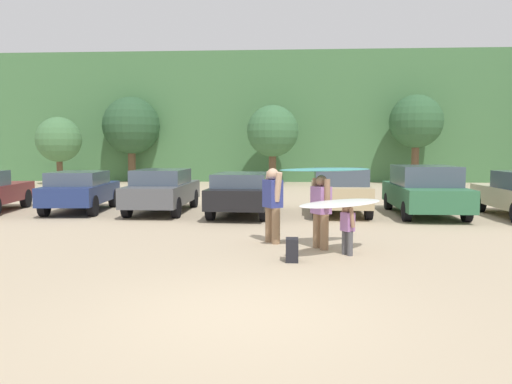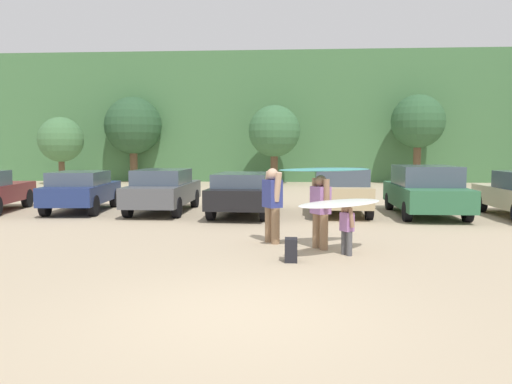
{
  "view_description": "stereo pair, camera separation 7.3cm",
  "coord_description": "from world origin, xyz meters",
  "px_view_note": "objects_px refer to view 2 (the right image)",
  "views": [
    {
      "loc": [
        0.62,
        -6.66,
        2.17
      ],
      "look_at": [
        -0.22,
        6.73,
        1.05
      ],
      "focal_mm": 36.74,
      "sensor_mm": 36.0,
      "label": 1
    },
    {
      "loc": [
        0.7,
        -6.66,
        2.17
      ],
      "look_at": [
        -0.22,
        6.73,
        1.05
      ],
      "focal_mm": 36.74,
      "sensor_mm": 36.0,
      "label": 2
    }
  ],
  "objects_px": {
    "parked_car_tan": "(340,190)",
    "person_child": "(347,227)",
    "surfboard_white": "(341,203)",
    "parked_car_black": "(244,192)",
    "person_companion": "(272,201)",
    "surfboard_teal": "(325,170)",
    "parked_car_forest_green": "(425,190)",
    "backpack_dropped": "(291,250)",
    "person_adult": "(320,207)",
    "parked_car_navy": "(81,190)",
    "parked_car_dark_gray": "(163,190)"
  },
  "relations": [
    {
      "from": "person_adult",
      "to": "backpack_dropped",
      "type": "xyz_separation_m",
      "value": [
        -0.63,
        -1.33,
        -0.68
      ]
    },
    {
      "from": "surfboard_teal",
      "to": "parked_car_black",
      "type": "bearing_deg",
      "value": -92.01
    },
    {
      "from": "parked_car_black",
      "to": "person_adult",
      "type": "relative_size",
      "value": 2.94
    },
    {
      "from": "surfboard_teal",
      "to": "parked_car_navy",
      "type": "bearing_deg",
      "value": -61.59
    },
    {
      "from": "parked_car_black",
      "to": "surfboard_teal",
      "type": "xyz_separation_m",
      "value": [
        2.26,
        -5.67,
        0.96
      ]
    },
    {
      "from": "parked_car_forest_green",
      "to": "backpack_dropped",
      "type": "bearing_deg",
      "value": 150.02
    },
    {
      "from": "backpack_dropped",
      "to": "person_companion",
      "type": "bearing_deg",
      "value": 102.39
    },
    {
      "from": "backpack_dropped",
      "to": "parked_car_dark_gray",
      "type": "bearing_deg",
      "value": 119.92
    },
    {
      "from": "person_companion",
      "to": "surfboard_white",
      "type": "bearing_deg",
      "value": 105.51
    },
    {
      "from": "surfboard_teal",
      "to": "parked_car_forest_green",
      "type": "bearing_deg",
      "value": -145.02
    },
    {
      "from": "person_companion",
      "to": "parked_car_dark_gray",
      "type": "bearing_deg",
      "value": -86.84
    },
    {
      "from": "parked_car_navy",
      "to": "surfboard_teal",
      "type": "distance_m",
      "value": 10.1
    },
    {
      "from": "parked_car_tan",
      "to": "backpack_dropped",
      "type": "xyz_separation_m",
      "value": [
        -1.61,
        -7.39,
        -0.59
      ]
    },
    {
      "from": "parked_car_black",
      "to": "parked_car_tan",
      "type": "distance_m",
      "value": 3.17
    },
    {
      "from": "person_companion",
      "to": "parked_car_forest_green",
      "type": "bearing_deg",
      "value": -163.73
    },
    {
      "from": "parked_car_black",
      "to": "backpack_dropped",
      "type": "relative_size",
      "value": 10.45
    },
    {
      "from": "person_companion",
      "to": "parked_car_black",
      "type": "bearing_deg",
      "value": -109.63
    },
    {
      "from": "person_companion",
      "to": "surfboard_white",
      "type": "height_order",
      "value": "person_companion"
    },
    {
      "from": "parked_car_forest_green",
      "to": "person_child",
      "type": "relative_size",
      "value": 4.53
    },
    {
      "from": "parked_car_black",
      "to": "person_companion",
      "type": "bearing_deg",
      "value": -164.37
    },
    {
      "from": "parked_car_black",
      "to": "surfboard_white",
      "type": "relative_size",
      "value": 2.2
    },
    {
      "from": "parked_car_forest_green",
      "to": "person_child",
      "type": "bearing_deg",
      "value": 154.86
    },
    {
      "from": "parked_car_black",
      "to": "person_companion",
      "type": "xyz_separation_m",
      "value": [
        1.1,
        -5.05,
        0.21
      ]
    },
    {
      "from": "parked_car_dark_gray",
      "to": "parked_car_black",
      "type": "xyz_separation_m",
      "value": [
        2.83,
        -0.54,
        -0.01
      ]
    },
    {
      "from": "parked_car_forest_green",
      "to": "parked_car_tan",
      "type": "bearing_deg",
      "value": 89.24
    },
    {
      "from": "parked_car_forest_green",
      "to": "surfboard_white",
      "type": "height_order",
      "value": "parked_car_forest_green"
    },
    {
      "from": "person_child",
      "to": "person_adult",
      "type": "bearing_deg",
      "value": -83.97
    },
    {
      "from": "surfboard_teal",
      "to": "surfboard_white",
      "type": "relative_size",
      "value": 1.04
    },
    {
      "from": "parked_car_tan",
      "to": "backpack_dropped",
      "type": "distance_m",
      "value": 7.59
    },
    {
      "from": "parked_car_navy",
      "to": "person_child",
      "type": "relative_size",
      "value": 4.02
    },
    {
      "from": "surfboard_white",
      "to": "surfboard_teal",
      "type": "bearing_deg",
      "value": -111.0
    },
    {
      "from": "parked_car_forest_green",
      "to": "surfboard_white",
      "type": "relative_size",
      "value": 2.19
    },
    {
      "from": "parked_car_dark_gray",
      "to": "parked_car_tan",
      "type": "bearing_deg",
      "value": -91.58
    },
    {
      "from": "surfboard_teal",
      "to": "surfboard_white",
      "type": "height_order",
      "value": "surfboard_teal"
    },
    {
      "from": "parked_car_tan",
      "to": "surfboard_teal",
      "type": "distance_m",
      "value": 6.16
    },
    {
      "from": "surfboard_teal",
      "to": "parked_car_tan",
      "type": "bearing_deg",
      "value": -122.11
    },
    {
      "from": "backpack_dropped",
      "to": "parked_car_tan",
      "type": "bearing_deg",
      "value": 77.7
    },
    {
      "from": "person_child",
      "to": "surfboard_white",
      "type": "relative_size",
      "value": 0.48
    },
    {
      "from": "parked_car_tan",
      "to": "person_adult",
      "type": "distance_m",
      "value": 6.14
    },
    {
      "from": "parked_car_black",
      "to": "person_adult",
      "type": "bearing_deg",
      "value": -155.86
    },
    {
      "from": "backpack_dropped",
      "to": "parked_car_black",
      "type": "bearing_deg",
      "value": 102.3
    },
    {
      "from": "parked_car_forest_green",
      "to": "surfboard_teal",
      "type": "height_order",
      "value": "surfboard_teal"
    },
    {
      "from": "person_adult",
      "to": "backpack_dropped",
      "type": "height_order",
      "value": "person_adult"
    },
    {
      "from": "parked_car_navy",
      "to": "parked_car_dark_gray",
      "type": "xyz_separation_m",
      "value": [
        2.85,
        0.04,
        0.02
      ]
    },
    {
      "from": "parked_car_dark_gray",
      "to": "backpack_dropped",
      "type": "height_order",
      "value": "parked_car_dark_gray"
    },
    {
      "from": "parked_car_tan",
      "to": "person_child",
      "type": "xyz_separation_m",
      "value": [
        -0.48,
        -6.7,
        -0.23
      ]
    },
    {
      "from": "parked_car_navy",
      "to": "parked_car_forest_green",
      "type": "xyz_separation_m",
      "value": [
        11.56,
        -0.21,
        0.07
      ]
    },
    {
      "from": "backpack_dropped",
      "to": "parked_car_navy",
      "type": "bearing_deg",
      "value": 133.75
    },
    {
      "from": "parked_car_navy",
      "to": "backpack_dropped",
      "type": "distance_m",
      "value": 10.44
    },
    {
      "from": "parked_car_black",
      "to": "parked_car_forest_green",
      "type": "height_order",
      "value": "parked_car_forest_green"
    }
  ]
}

